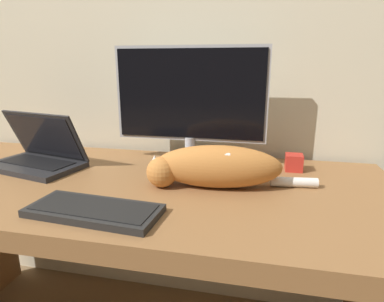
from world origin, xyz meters
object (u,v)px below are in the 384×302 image
laptop (38,156)px  external_keyboard (94,210)px  monitor (190,103)px  cat (214,166)px

laptop → external_keyboard: bearing=-25.8°
monitor → external_keyboard: size_ratio=1.65×
laptop → cat: size_ratio=0.71×
laptop → cat: (0.69, -0.06, 0.03)m
monitor → cat: size_ratio=1.10×
monitor → external_keyboard: monitor is taller
monitor → laptop: bearing=-160.4°
monitor → external_keyboard: bearing=-105.5°
laptop → monitor: bearing=32.4°
laptop → external_keyboard: laptop is taller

